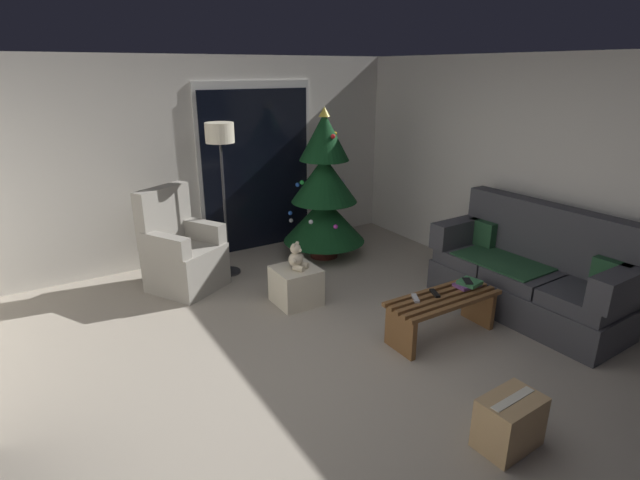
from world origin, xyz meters
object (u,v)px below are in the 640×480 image
Objects in this scene: coffee_table at (442,310)px; remote_silver at (415,298)px; teddy_bear_cream at (297,258)px; book_stack at (468,284)px; cardboard_box_taped_mid_floor at (509,422)px; couch at (530,274)px; remote_black at (435,293)px; floor_lamp at (221,148)px; christmas_tree at (324,193)px; cell_phone at (468,281)px; armchair at (182,253)px; ottoman at (296,286)px.

remote_silver is at bearing 161.07° from coffee_table.
book_stack is at bearing -47.70° from teddy_bear_cream.
teddy_bear_cream is 2.56m from cardboard_box_taped_mid_floor.
couch is 6.87× the size of teddy_bear_cream.
cardboard_box_taped_mid_floor is (-1.74, -1.15, -0.22)m from couch.
remote_black is 0.09× the size of floor_lamp.
remote_silver reaches higher than cardboard_box_taped_mid_floor.
couch is at bearing -9.02° from book_stack.
christmas_tree reaches higher than remote_black.
remote_silver is 0.36× the size of cardboard_box_taped_mid_floor.
book_stack is at bearing 54.87° from cell_phone.
remote_silver is 1.08× the size of cell_phone.
couch is 3.53m from floor_lamp.
coffee_table is 2.87m from armchair.
floor_lamp is at bearing 114.47° from coffee_table.
remote_black is (-1.15, 0.16, 0.02)m from couch.
armchair reaches higher than ottoman.
floor_lamp reaches higher than remote_silver.
cell_phone is 0.08× the size of christmas_tree.
floor_lamp is 1.76m from ottoman.
book_stack is at bearing 52.21° from cardboard_box_taped_mid_floor.
remote_black reaches higher than cardboard_box_taped_mid_floor.
teddy_bear_cream is at bearing -49.24° from armchair.
ottoman is 1.54× the size of teddy_bear_cream.
floor_lamp reaches higher than cell_phone.
ottoman is 0.32m from teddy_bear_cream.
teddy_bear_cream is at bearing -58.36° from ottoman.
armchair is at bearing 106.41° from cardboard_box_taped_mid_floor.
cell_phone is 2.31m from christmas_tree.
couch is at bearing -40.80° from armchair.
book_stack is (-0.76, 0.12, 0.03)m from couch.
remote_black is 1.08× the size of cell_phone.
coffee_table is 1.40m from cardboard_box_taped_mid_floor.
remote_silver is at bearing 174.52° from book_stack.
cardboard_box_taped_mid_floor is at bearing -94.68° from cell_phone.
cardboard_box_taped_mid_floor is (0.17, -2.54, -0.02)m from ottoman.
floor_lamp reaches higher than coffee_table.
armchair is 2.57× the size of ottoman.
christmas_tree is at bearing -0.88° from armchair.
book_stack reaches higher than ottoman.
book_stack is 3.01m from floor_lamp.
cardboard_box_taped_mid_floor is (0.47, -3.67, -1.33)m from floor_lamp.
floor_lamp is 3.93m from cardboard_box_taped_mid_floor.
couch is at bearing 24.67° from cell_phone.
floor_lamp is (-1.28, 0.14, 0.65)m from christmas_tree.
remote_black is 2.27m from christmas_tree.
christmas_tree is 1.91m from armchair.
cell_phone is at bearing 3.27° from coffee_table.
coffee_table is at bearing -54.05° from armchair.
remote_black is 0.36× the size of cardboard_box_taped_mid_floor.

